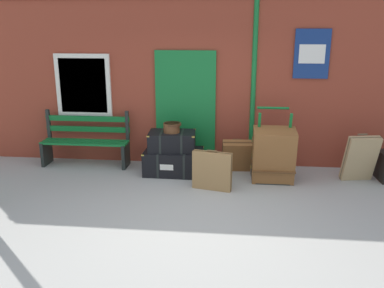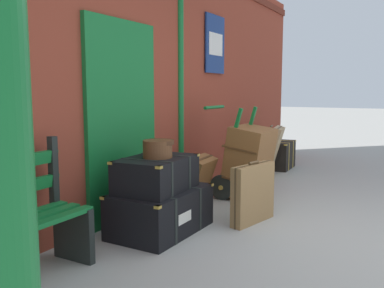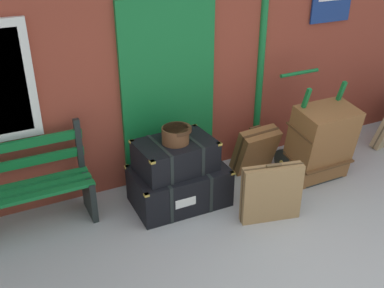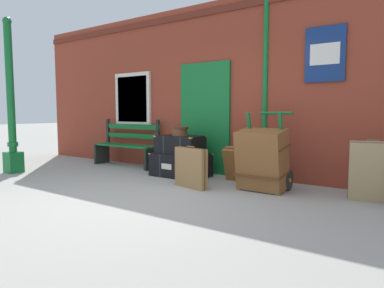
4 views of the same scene
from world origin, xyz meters
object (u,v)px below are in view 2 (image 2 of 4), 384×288
at_px(porters_trolley, 236,175).
at_px(suitcase_olive, 272,151).
at_px(steamer_trunk_base, 161,211).
at_px(corner_trunk, 278,155).
at_px(suitcase_slate, 253,193).
at_px(steamer_trunk_middle, 156,174).
at_px(suitcase_beige, 197,179).
at_px(round_hatbox, 158,148).
at_px(large_brown_trunk, 249,161).

xyz_separation_m(porters_trolley, suitcase_olive, (1.43, -0.02, 0.13)).
height_order(steamer_trunk_base, corner_trunk, corner_trunk).
relative_size(suitcase_olive, suitcase_slate, 1.25).
xyz_separation_m(steamer_trunk_middle, suitcase_slate, (0.74, -0.71, -0.27)).
height_order(steamer_trunk_middle, suitcase_olive, suitcase_olive).
relative_size(suitcase_slate, suitcase_beige, 1.11).
bearing_deg(round_hatbox, steamer_trunk_base, -20.54).
bearing_deg(steamer_trunk_base, porters_trolley, -2.38).
xyz_separation_m(suitcase_slate, suitcase_beige, (0.39, 0.88, -0.01)).
bearing_deg(suitcase_beige, large_brown_trunk, -36.53).
bearing_deg(suitcase_beige, suitcase_slate, -113.93).
distance_m(porters_trolley, suitcase_olive, 1.44).
bearing_deg(round_hatbox, suitcase_slate, -43.13).
relative_size(steamer_trunk_middle, suitcase_slate, 1.28).
height_order(steamer_trunk_middle, suitcase_beige, steamer_trunk_middle).
distance_m(steamer_trunk_base, suitcase_slate, 0.99).
bearing_deg(suitcase_olive, porters_trolley, 179.21).
xyz_separation_m(steamer_trunk_middle, suitcase_olive, (3.16, -0.12, -0.18)).
height_order(large_brown_trunk, suitcase_slate, large_brown_trunk).
relative_size(round_hatbox, suitcase_olive, 0.38).
xyz_separation_m(porters_trolley, large_brown_trunk, (0.00, -0.18, 0.20)).
bearing_deg(porters_trolley, round_hatbox, 177.33).
height_order(suitcase_olive, suitcase_beige, suitcase_olive).
height_order(steamer_trunk_base, round_hatbox, round_hatbox).
relative_size(steamer_trunk_base, large_brown_trunk, 1.10).
xyz_separation_m(steamer_trunk_middle, large_brown_trunk, (1.73, -0.28, -0.11)).
height_order(large_brown_trunk, suitcase_beige, large_brown_trunk).
bearing_deg(porters_trolley, corner_trunk, 2.97).
relative_size(suitcase_olive, suitcase_beige, 1.38).
bearing_deg(suitcase_beige, steamer_trunk_base, -170.08).
bearing_deg(suitcase_slate, large_brown_trunk, 23.73).
distance_m(steamer_trunk_base, porters_trolley, 1.70).
bearing_deg(suitcase_beige, porters_trolley, -23.81).
distance_m(steamer_trunk_base, corner_trunk, 3.83).
relative_size(steamer_trunk_middle, large_brown_trunk, 0.90).
xyz_separation_m(large_brown_trunk, suitcase_olive, (1.43, 0.16, -0.06)).
bearing_deg(corner_trunk, suitcase_beige, 176.77).
height_order(steamer_trunk_middle, round_hatbox, round_hatbox).
distance_m(porters_trolley, corner_trunk, 2.13).
relative_size(steamer_trunk_base, steamer_trunk_middle, 1.21).
relative_size(steamer_trunk_middle, round_hatbox, 2.72).
relative_size(steamer_trunk_base, porters_trolley, 0.87).
relative_size(large_brown_trunk, suitcase_beige, 1.57).
xyz_separation_m(porters_trolley, corner_trunk, (2.13, 0.11, -0.03)).
bearing_deg(steamer_trunk_middle, porters_trolley, -3.22).
relative_size(porters_trolley, large_brown_trunk, 1.26).
height_order(round_hatbox, large_brown_trunk, large_brown_trunk).
bearing_deg(round_hatbox, porters_trolley, -2.67).
distance_m(steamer_trunk_middle, large_brown_trunk, 1.75).
xyz_separation_m(steamer_trunk_base, suitcase_olive, (3.14, -0.09, 0.19)).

